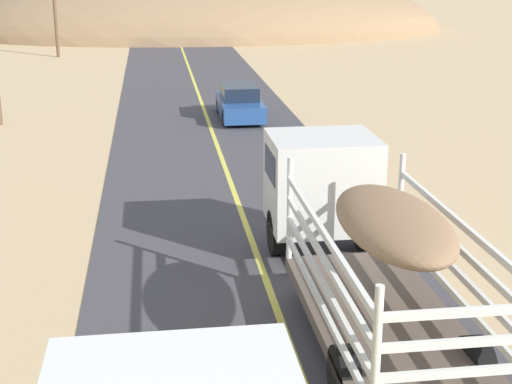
{
  "coord_description": "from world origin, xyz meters",
  "views": [
    {
      "loc": [
        -2.34,
        -5.05,
        7.0
      ],
      "look_at": [
        0.0,
        11.99,
        1.57
      ],
      "focal_mm": 53.06,
      "sensor_mm": 36.0,
      "label": 1
    }
  ],
  "objects": [
    {
      "name": "livestock_truck",
      "position": [
        1.57,
        9.69,
        1.79
      ],
      "size": [
        2.53,
        9.7,
        3.02
      ],
      "color": "silver",
      "rests_on": "road_surface"
    },
    {
      "name": "car_far",
      "position": [
        1.44,
        27.81,
        0.69
      ],
      "size": [
        1.8,
        4.4,
        1.46
      ],
      "color": "#264C8C",
      "rests_on": "road_surface"
    },
    {
      "name": "distant_hill",
      "position": [
        2.67,
        68.38,
        0.0
      ],
      "size": [
        45.87,
        27.04,
        11.24
      ],
      "primitive_type": "ellipsoid",
      "color": "#957553",
      "rests_on": "ground"
    }
  ]
}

